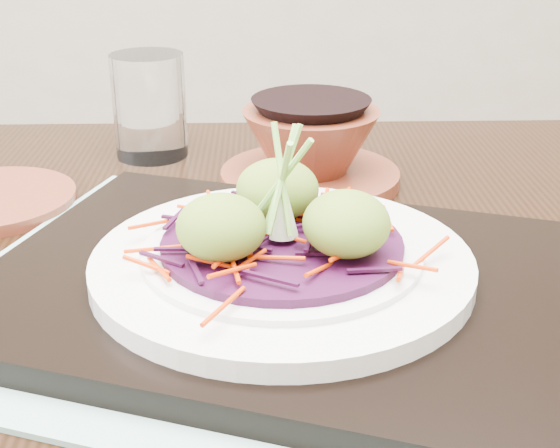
{
  "coord_description": "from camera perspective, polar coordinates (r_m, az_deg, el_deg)",
  "views": [
    {
      "loc": [
        -0.03,
        -0.54,
        1.08
      ],
      "look_at": [
        -0.0,
        -0.04,
        0.86
      ],
      "focal_mm": 50.0,
      "sensor_mm": 36.0,
      "label": 1
    }
  ],
  "objects": [
    {
      "name": "water_glass",
      "position": [
        0.84,
        -9.52,
        8.51
      ],
      "size": [
        0.09,
        0.09,
        0.11
      ],
      "primitive_type": "cylinder",
      "rotation": [
        0.0,
        0.0,
        0.2
      ],
      "color": "white",
      "rests_on": "dining_table"
    },
    {
      "name": "white_plate",
      "position": [
        0.54,
        0.15,
        -2.77
      ],
      "size": [
        0.26,
        0.26,
        0.02
      ],
      "color": "silver",
      "rests_on": "serving_tray"
    },
    {
      "name": "dining_table",
      "position": [
        0.62,
        1.67,
        -13.63
      ],
      "size": [
        1.32,
        0.91,
        0.81
      ],
      "rotation": [
        0.0,
        0.0,
        -0.04
      ],
      "color": "black",
      "rests_on": "ground"
    },
    {
      "name": "guacamole_scoops",
      "position": [
        0.52,
        0.16,
        0.8
      ],
      "size": [
        0.14,
        0.13,
        0.05
      ],
      "color": "olive",
      "rests_on": "cabbage_bed"
    },
    {
      "name": "terracotta_bowl_set",
      "position": [
        0.75,
        2.24,
        5.35
      ],
      "size": [
        0.22,
        0.22,
        0.07
      ],
      "rotation": [
        0.0,
        0.0,
        0.37
      ],
      "color": "#5F2616",
      "rests_on": "dining_table"
    },
    {
      "name": "cabbage_bed",
      "position": [
        0.53,
        0.15,
        -1.49
      ],
      "size": [
        0.17,
        0.17,
        0.01
      ],
      "primitive_type": "cylinder",
      "color": "#350A2A",
      "rests_on": "white_plate"
    },
    {
      "name": "carrot_julienne",
      "position": [
        0.53,
        0.15,
        -0.7
      ],
      "size": [
        0.2,
        0.2,
        0.01
      ],
      "primitive_type": null,
      "color": "red",
      "rests_on": "cabbage_bed"
    },
    {
      "name": "scallion_garnish",
      "position": [
        0.51,
        0.15,
        2.89
      ],
      "size": [
        0.06,
        0.06,
        0.09
      ],
      "primitive_type": null,
      "color": "#7DBC4B",
      "rests_on": "cabbage_bed"
    },
    {
      "name": "placemat",
      "position": [
        0.55,
        0.14,
        -5.46
      ],
      "size": [
        0.57,
        0.51,
        0.0
      ],
      "primitive_type": "cube",
      "rotation": [
        0.0,
        0.0,
        -0.37
      ],
      "color": "#88AF9E",
      "rests_on": "dining_table"
    },
    {
      "name": "serving_tray",
      "position": [
        0.55,
        0.15,
        -4.45
      ],
      "size": [
        0.49,
        0.43,
        0.02
      ],
      "primitive_type": "cube",
      "rotation": [
        0.0,
        0.0,
        -0.37
      ],
      "color": "black",
      "rests_on": "placemat"
    }
  ]
}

